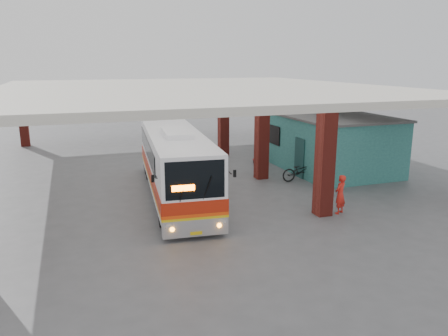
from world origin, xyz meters
TOP-DOWN VIEW (x-y plane):
  - ground at (0.00, 0.00)m, footprint 90.00×90.00m
  - brick_columns at (1.43, 5.00)m, footprint 20.10×21.60m
  - canopy_roof at (0.50, 6.50)m, footprint 21.00×23.00m
  - shop_building at (7.49, 4.00)m, footprint 5.20×8.20m
  - coach_bus at (-1.99, 1.40)m, footprint 3.36×11.06m
  - motorcycle at (4.70, 1.82)m, footprint 2.06×0.79m
  - pedestrian at (3.73, -3.11)m, footprint 0.70×0.61m
  - red_chair at (4.26, 6.17)m, footprint 0.46×0.46m

SIDE VIEW (x-z plane):
  - ground at x=0.00m, z-range 0.00..0.00m
  - red_chair at x=4.26m, z-range -0.03..0.78m
  - motorcycle at x=4.70m, z-range 0.00..1.07m
  - pedestrian at x=3.73m, z-range 0.00..1.60m
  - shop_building at x=7.49m, z-range 0.01..3.12m
  - coach_bus at x=-1.99m, z-range -0.01..3.17m
  - brick_columns at x=1.43m, z-range 0.00..4.35m
  - canopy_roof at x=0.50m, z-range 4.35..4.65m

